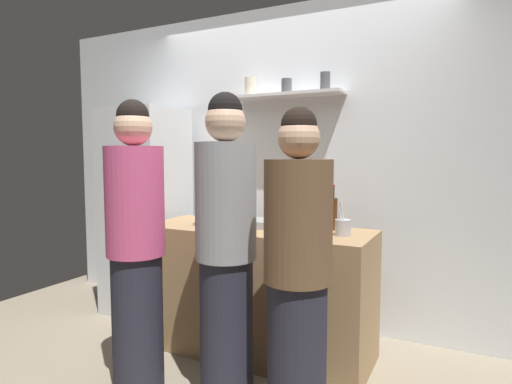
% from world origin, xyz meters
% --- Properties ---
extents(back_wall_assembly, '(4.80, 0.32, 2.60)m').
position_xyz_m(back_wall_assembly, '(-0.00, 1.25, 1.30)').
color(back_wall_assembly, white).
rests_on(back_wall_assembly, ground).
extents(refrigerator, '(0.62, 0.60, 1.80)m').
position_xyz_m(refrigerator, '(-1.25, 0.85, 0.90)').
color(refrigerator, silver).
rests_on(refrigerator, ground).
extents(counter, '(1.61, 0.61, 0.89)m').
position_xyz_m(counter, '(0.00, 0.55, 0.44)').
color(counter, '#9E7A51').
rests_on(counter, ground).
extents(baking_pan, '(0.34, 0.24, 0.05)m').
position_xyz_m(baking_pan, '(0.08, 0.60, 0.91)').
color(baking_pan, gray).
rests_on(baking_pan, counter).
extents(utensil_holder, '(0.10, 0.10, 0.22)m').
position_xyz_m(utensil_holder, '(0.62, 0.53, 0.94)').
color(utensil_holder, '#B2B2B7').
rests_on(utensil_holder, counter).
extents(wine_bottle_amber_glass, '(0.07, 0.07, 0.31)m').
position_xyz_m(wine_bottle_amber_glass, '(0.50, 0.71, 1.01)').
color(wine_bottle_amber_glass, '#472814').
rests_on(wine_bottle_amber_glass, counter).
extents(wine_bottle_pale_glass, '(0.07, 0.07, 0.31)m').
position_xyz_m(wine_bottle_pale_glass, '(0.33, 0.64, 1.01)').
color(wine_bottle_pale_glass, '#B2BFB2').
rests_on(wine_bottle_pale_glass, counter).
extents(wine_bottle_dark_glass, '(0.08, 0.08, 0.29)m').
position_xyz_m(wine_bottle_dark_glass, '(-0.39, 0.45, 1.00)').
color(wine_bottle_dark_glass, black).
rests_on(wine_bottle_dark_glass, counter).
extents(water_bottle_plastic, '(0.09, 0.09, 0.24)m').
position_xyz_m(water_bottle_plastic, '(0.45, 0.35, 0.99)').
color(water_bottle_plastic, silver).
rests_on(water_bottle_plastic, counter).
extents(person_pink_top, '(0.34, 0.34, 1.71)m').
position_xyz_m(person_pink_top, '(-0.42, -0.18, 0.85)').
color(person_pink_top, '#262633').
rests_on(person_pink_top, ground).
extents(person_grey_hoodie, '(0.34, 0.34, 1.73)m').
position_xyz_m(person_grey_hoodie, '(0.12, -0.06, 0.86)').
color(person_grey_hoodie, '#262633').
rests_on(person_grey_hoodie, ground).
extents(person_brown_jacket, '(0.34, 0.34, 1.63)m').
position_xyz_m(person_brown_jacket, '(0.57, -0.12, 0.80)').
color(person_brown_jacket, '#262633').
rests_on(person_brown_jacket, ground).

